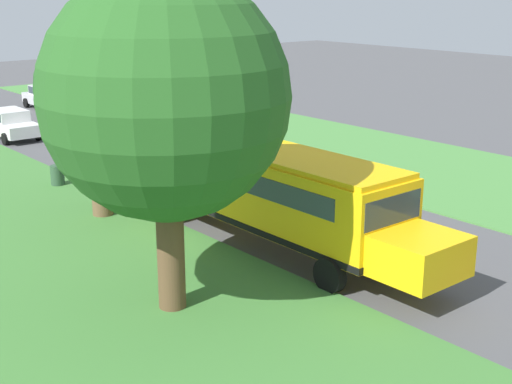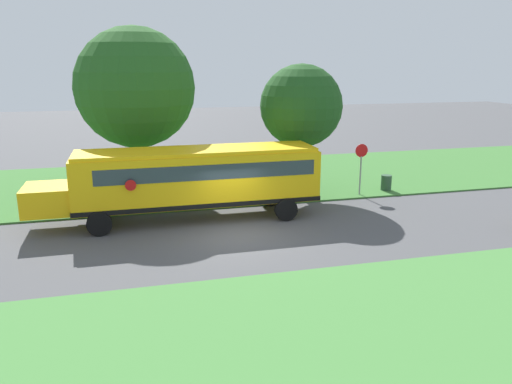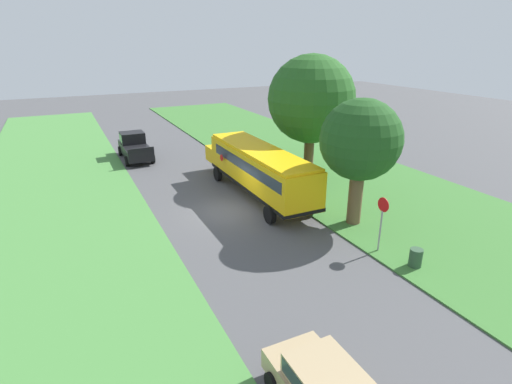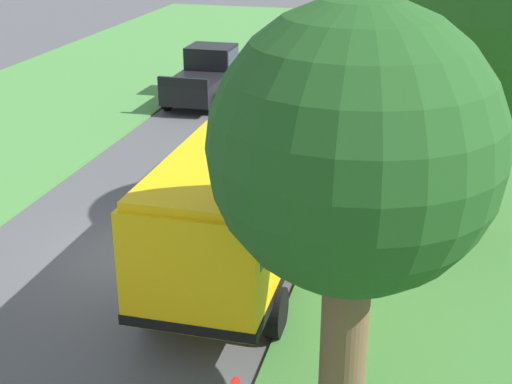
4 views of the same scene
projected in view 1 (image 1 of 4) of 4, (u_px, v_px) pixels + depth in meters
ground_plane at (300, 216)px, 25.97m from camera, size 120.00×120.00×0.00m
grass_verge at (37, 286)px, 19.80m from camera, size 12.00×80.00×0.08m
grass_far_side at (448, 174)px, 31.49m from camera, size 10.00×80.00×0.07m
school_bus at (270, 187)px, 22.62m from camera, size 2.85×12.42×3.16m
car_tan_nearest at (159, 126)px, 37.65m from camera, size 2.02×4.40×1.56m
car_white_middle at (10, 122)px, 38.80m from camera, size 2.02×4.40×1.56m
car_silver_furthest at (47, 96)px, 47.94m from camera, size 2.02×4.40×1.56m
oak_tree_beside_bus at (165, 98)px, 16.94m from camera, size 6.06×6.06×8.59m
oak_tree_roadside_mid at (95, 90)px, 24.53m from camera, size 4.18×4.18×6.75m
stop_sign at (86, 152)px, 28.18m from camera, size 0.08×0.68×2.74m
trash_bin at (58, 176)px, 29.58m from camera, size 0.56×0.56×0.90m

